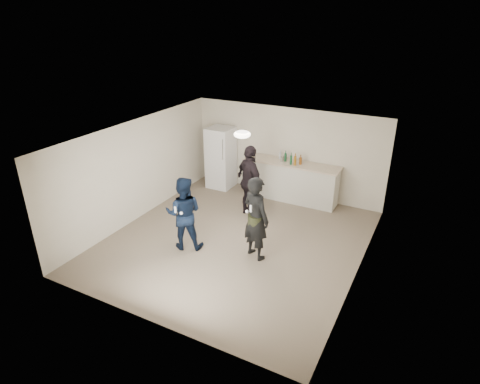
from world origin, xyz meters
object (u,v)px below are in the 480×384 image
at_px(shaker, 282,158).
at_px(woman, 256,218).
at_px(man, 184,213).
at_px(fridge, 221,158).
at_px(spectator, 250,182).
at_px(counter, 290,182).

distance_m(shaker, woman, 3.09).
xyz_separation_m(shaker, man, (-0.89, -3.39, -0.34)).
distance_m(shaker, man, 3.52).
bearing_deg(fridge, shaker, 1.51).
distance_m(woman, spectator, 1.92).
bearing_deg(shaker, spectator, -102.65).
height_order(fridge, spectator, spectator).
relative_size(fridge, woman, 0.98).
distance_m(fridge, spectator, 2.06).
relative_size(shaker, woman, 0.09).
bearing_deg(woman, spectator, -37.27).
height_order(shaker, spectator, spectator).
xyz_separation_m(fridge, spectator, (1.60, -1.30, 0.03)).
bearing_deg(man, woman, 169.57).
bearing_deg(counter, shaker, -175.70).
bearing_deg(shaker, man, -104.79).
bearing_deg(spectator, shaker, -68.92).
distance_m(counter, spectator, 1.54).
bearing_deg(fridge, counter, 1.85).
distance_m(man, woman, 1.60).
relative_size(counter, spectator, 1.39).
xyz_separation_m(counter, fridge, (-2.16, -0.07, 0.38)).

